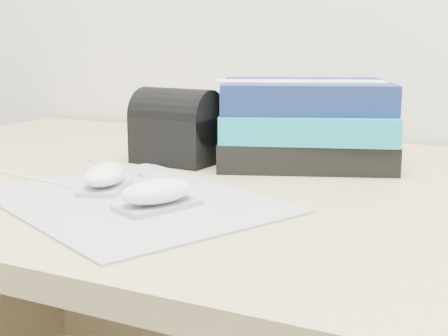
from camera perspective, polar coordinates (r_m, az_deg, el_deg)
The scene contains 7 objects.
desk at distance 0.98m, azimuth 8.29°, elevation -14.20°, with size 1.60×0.80×0.73m.
mousepad at distance 0.76m, azimuth -8.39°, elevation -2.94°, with size 0.35×0.27×0.00m, color gray.
mouse_rear at distance 0.81m, azimuth -10.82°, elevation -0.79°, with size 0.08×0.10×0.04m.
mouse_front at distance 0.72m, azimuth -6.09°, elevation -2.33°, with size 0.08×0.11×0.04m.
usb_cable at distance 0.91m, azimuth -17.40°, elevation -0.81°, with size 0.00×0.00×0.20m, color white.
book_stack at distance 0.99m, azimuth 7.49°, elevation 4.11°, with size 0.32×0.29×0.13m.
pouch at distance 0.98m, azimuth -4.34°, elevation 3.77°, with size 0.13×0.10×0.12m.
Camera 1 is at (0.26, 0.80, 0.93)m, focal length 50.00 mm.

